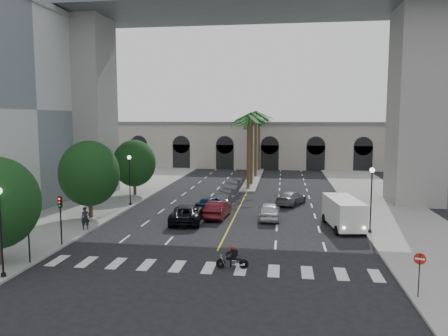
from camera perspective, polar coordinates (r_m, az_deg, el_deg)
ground at (r=29.14m, az=-1.47°, el=-11.92°), size 140.00×140.00×0.00m
sidewalk_left at (r=47.44m, az=-16.65°, el=-4.84°), size 8.00×100.00×0.15m
sidewalk_right at (r=44.50m, az=21.43°, el=-5.77°), size 8.00×100.00×0.15m
median at (r=66.05m, az=3.87°, el=-1.38°), size 2.00×24.00×0.20m
pier_building at (r=82.53m, az=4.72°, el=3.11°), size 71.00×10.50×8.50m
bridge at (r=50.13m, az=6.79°, el=17.20°), size 75.00×13.00×26.00m
palm_a at (r=55.44m, az=3.22°, el=6.43°), size 3.20×3.20×10.30m
palm_b at (r=59.42m, az=3.63°, el=6.70°), size 3.20×3.20×10.60m
palm_c at (r=63.43m, az=3.62°, el=6.28°), size 3.20×3.20×10.10m
palm_d at (r=67.40m, az=4.18°, el=6.92°), size 3.20×3.20×10.90m
palm_e at (r=71.41m, az=4.18°, el=6.53°), size 3.20×3.20×10.40m
palm_f at (r=75.38m, az=4.61°, el=6.74°), size 3.20×3.20×10.70m
street_tree_mid at (r=41.47m, az=-17.18°, el=-0.68°), size 5.44×5.44×7.21m
street_tree_far at (r=52.55m, az=-11.65°, el=0.62°), size 5.04×5.04×6.68m
lamp_post_left_near at (r=28.01m, az=-27.18°, el=-6.58°), size 0.40×0.40×5.35m
lamp_post_left_far at (r=46.48m, az=-12.23°, el=-1.01°), size 0.40×0.40×5.35m
lamp_post_right at (r=36.43m, az=18.69°, el=-3.28°), size 0.40×0.40×5.35m
traffic_signal_near at (r=30.13m, az=-24.21°, el=-6.92°), size 0.25×0.18×3.65m
traffic_signal_far at (r=33.50m, az=-20.58°, el=-5.44°), size 0.25×0.18×3.65m
motorcycle_rider at (r=27.38m, az=1.21°, el=-11.70°), size 2.02×0.54×1.45m
car_a at (r=40.19m, az=5.95°, el=-5.59°), size 1.97×4.68×1.58m
car_b at (r=40.60m, az=-0.82°, el=-5.41°), size 2.04×5.00×1.61m
car_c at (r=39.00m, az=-4.89°, el=-5.94°), size 3.25×6.01×1.60m
car_d at (r=47.24m, az=8.73°, el=-3.89°), size 3.74×5.33×1.43m
car_e at (r=44.28m, az=-1.71°, el=-4.56°), size 3.05×4.36×1.38m
cargo_van at (r=37.90m, az=15.34°, el=-5.57°), size 3.10×6.23×2.55m
pedestrian_a at (r=37.61m, az=-17.65°, el=-6.26°), size 0.81×0.74×1.86m
do_not_enter_sign at (r=24.70m, az=24.18°, el=-11.60°), size 0.59×0.19×2.45m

